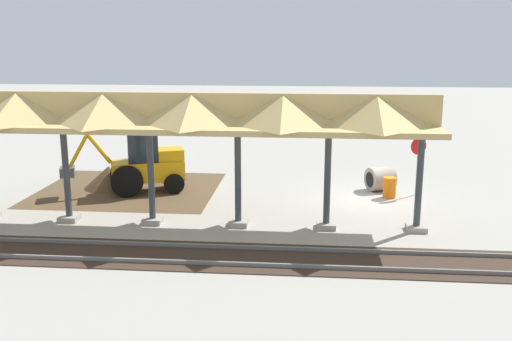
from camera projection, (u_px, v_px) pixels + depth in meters
The scene contains 9 objects.
ground_plane at pixel (368, 199), 24.68m from camera, with size 120.00×120.00×0.00m, color #9E998E.
dirt_work_zone at pixel (129, 189), 26.20m from camera, with size 8.01×7.00×0.01m, color brown.
platform_canopy at pixel (193, 113), 20.35m from camera, with size 17.38×3.20×4.90m.
rail_tracks at pixel (392, 262), 17.59m from camera, with size 60.00×2.58×0.15m.
stop_sign at pixel (418, 154), 24.86m from camera, with size 0.71×0.32×2.58m.
backhoe at pixel (144, 164), 25.55m from camera, with size 5.39×2.92×2.82m.
dirt_mound at pixel (110, 188), 26.54m from camera, with size 4.62×4.62×2.04m, color brown.
concrete_pipe at pixel (380, 179), 25.95m from camera, with size 1.43×1.42×1.08m.
traffic_barrel at pixel (390, 187), 24.77m from camera, with size 0.56×0.56×0.90m, color orange.
Camera 1 is at (2.72, 24.11, 6.76)m, focal length 40.00 mm.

